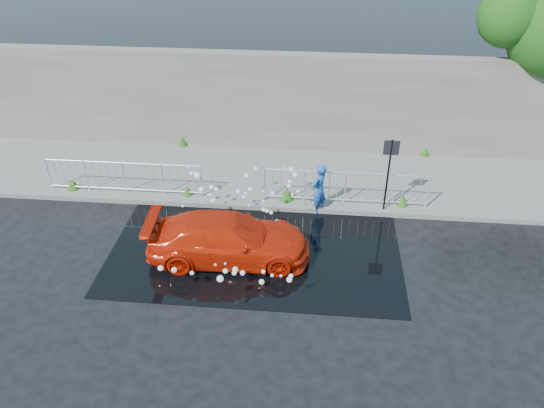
{
  "coord_description": "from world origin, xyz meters",
  "views": [
    {
      "loc": [
        2.07,
        -10.83,
        9.02
      ],
      "look_at": [
        0.89,
        1.74,
        1.0
      ],
      "focal_mm": 35.0,
      "sensor_mm": 36.0,
      "label": 1
    }
  ],
  "objects": [
    {
      "name": "curb",
      "position": [
        0.0,
        3.0,
        0.08
      ],
      "size": [
        30.0,
        0.25,
        0.16
      ],
      "primitive_type": "cube",
      "color": "slate",
      "rests_on": "ground"
    },
    {
      "name": "water_spray",
      "position": [
        -0.04,
        1.56,
        0.75
      ],
      "size": [
        3.67,
        5.42,
        1.04
      ],
      "color": "white",
      "rests_on": "ground"
    },
    {
      "name": "pavement",
      "position": [
        0.0,
        5.0,
        0.07
      ],
      "size": [
        30.0,
        4.0,
        0.15
      ],
      "primitive_type": "cube",
      "color": "slate",
      "rests_on": "ground"
    },
    {
      "name": "retaining_wall",
      "position": [
        0.0,
        7.2,
        1.9
      ],
      "size": [
        30.0,
        0.6,
        3.5
      ],
      "primitive_type": "cube",
      "color": "#5A544C",
      "rests_on": "pavement"
    },
    {
      "name": "ground",
      "position": [
        0.0,
        0.0,
        0.0
      ],
      "size": [
        90.0,
        90.0,
        0.0
      ],
      "primitive_type": "plane",
      "color": "black",
      "rests_on": "ground"
    },
    {
      "name": "railing_left",
      "position": [
        -4.0,
        3.35,
        0.74
      ],
      "size": [
        5.05,
        0.05,
        1.1
      ],
      "color": "silver",
      "rests_on": "pavement"
    },
    {
      "name": "weeds",
      "position": [
        -0.09,
        4.49,
        0.33
      ],
      "size": [
        12.17,
        3.93,
        0.43
      ],
      "color": "#265216",
      "rests_on": "pavement"
    },
    {
      "name": "sign_post",
      "position": [
        4.2,
        3.1,
        1.72
      ],
      "size": [
        0.45,
        0.06,
        2.5
      ],
      "color": "black",
      "rests_on": "ground"
    },
    {
      "name": "person",
      "position": [
        2.2,
        3.0,
        0.81
      ],
      "size": [
        0.64,
        0.71,
        1.63
      ],
      "primitive_type": "imported",
      "rotation": [
        0.0,
        0.0,
        -2.12
      ],
      "color": "#2255AA",
      "rests_on": "ground"
    },
    {
      "name": "railing_right",
      "position": [
        3.0,
        3.35,
        0.74
      ],
      "size": [
        5.05,
        0.05,
        1.1
      ],
      "color": "silver",
      "rests_on": "pavement"
    },
    {
      "name": "puddle",
      "position": [
        0.5,
        1.0,
        0.01
      ],
      "size": [
        8.0,
        5.0,
        0.01
      ],
      "primitive_type": "cube",
      "color": "black",
      "rests_on": "ground"
    },
    {
      "name": "red_car",
      "position": [
        -0.16,
        0.48,
        0.63
      ],
      "size": [
        4.46,
        2.04,
        1.26
      ],
      "primitive_type": "imported",
      "rotation": [
        0.0,
        0.0,
        1.63
      ],
      "color": "red",
      "rests_on": "ground"
    }
  ]
}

